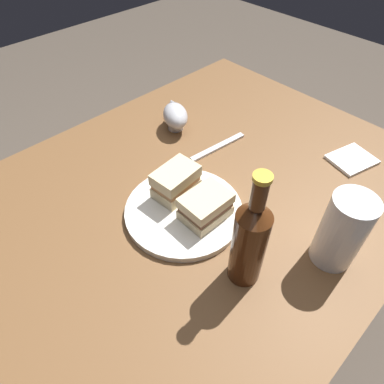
{
  "coord_description": "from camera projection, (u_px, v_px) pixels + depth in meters",
  "views": [
    {
      "loc": [
        -0.4,
        -0.4,
        1.31
      ],
      "look_at": [
        -0.04,
        -0.01,
        0.76
      ],
      "focal_mm": 31.89,
      "sensor_mm": 36.0,
      "label": 1
    }
  ],
  "objects": [
    {
      "name": "ground_plane",
      "position": [
        197.0,
        318.0,
        1.34
      ],
      "size": [
        6.0,
        6.0,
        0.0
      ],
      "primitive_type": "plane",
      "color": "#4C4238"
    },
    {
      "name": "dining_table",
      "position": [
        198.0,
        270.0,
        1.08
      ],
      "size": [
        1.12,
        0.87,
        0.73
      ],
      "primitive_type": "cube",
      "color": "brown",
      "rests_on": "ground"
    },
    {
      "name": "plate",
      "position": [
        184.0,
        211.0,
        0.76
      ],
      "size": [
        0.26,
        0.26,
        0.02
      ],
      "primitive_type": "cylinder",
      "color": "silver",
      "rests_on": "dining_table"
    },
    {
      "name": "sandwich_half_left",
      "position": [
        206.0,
        206.0,
        0.72
      ],
      "size": [
        0.1,
        0.08,
        0.06
      ],
      "color": "beige",
      "rests_on": "plate"
    },
    {
      "name": "sandwich_half_right",
      "position": [
        176.0,
        182.0,
        0.76
      ],
      "size": [
        0.11,
        0.08,
        0.07
      ],
      "color": "beige",
      "rests_on": "plate"
    },
    {
      "name": "potato_wedge_front",
      "position": [
        189.0,
        196.0,
        0.77
      ],
      "size": [
        0.02,
        0.05,
        0.02
      ],
      "primitive_type": "cube",
      "rotation": [
        0.0,
        0.0,
        1.55
      ],
      "color": "gold",
      "rests_on": "plate"
    },
    {
      "name": "potato_wedge_middle",
      "position": [
        192.0,
        191.0,
        0.78
      ],
      "size": [
        0.05,
        0.03,
        0.02
      ],
      "primitive_type": "cube",
      "rotation": [
        0.0,
        0.0,
        6.1
      ],
      "color": "#AD702D",
      "rests_on": "plate"
    },
    {
      "name": "potato_wedge_back",
      "position": [
        210.0,
        204.0,
        0.75
      ],
      "size": [
        0.05,
        0.05,
        0.01
      ],
      "primitive_type": "cube",
      "rotation": [
        0.0,
        0.0,
        2.26
      ],
      "color": "gold",
      "rests_on": "plate"
    },
    {
      "name": "potato_wedge_left_edge",
      "position": [
        185.0,
        186.0,
        0.79
      ],
      "size": [
        0.03,
        0.06,
        0.02
      ],
      "primitive_type": "cube",
      "rotation": [
        0.0,
        0.0,
        4.46
      ],
      "color": "#AD702D",
      "rests_on": "plate"
    },
    {
      "name": "pint_glass",
      "position": [
        340.0,
        235.0,
        0.64
      ],
      "size": [
        0.08,
        0.08,
        0.16
      ],
      "color": "white",
      "rests_on": "dining_table"
    },
    {
      "name": "gravy_boat",
      "position": [
        175.0,
        115.0,
        0.96
      ],
      "size": [
        0.11,
        0.12,
        0.07
      ],
      "color": "#B7B7BC",
      "rests_on": "dining_table"
    },
    {
      "name": "cider_bottle",
      "position": [
        250.0,
        241.0,
        0.58
      ],
      "size": [
        0.06,
        0.06,
        0.26
      ],
      "color": "#47230F",
      "rests_on": "dining_table"
    },
    {
      "name": "napkin",
      "position": [
        352.0,
        159.0,
        0.89
      ],
      "size": [
        0.13,
        0.11,
        0.01
      ],
      "primitive_type": "cube",
      "rotation": [
        0.0,
        0.0,
        -0.26
      ],
      "color": "white",
      "rests_on": "dining_table"
    },
    {
      "name": "fork",
      "position": [
        218.0,
        147.0,
        0.92
      ],
      "size": [
        0.18,
        0.03,
        0.01
      ],
      "primitive_type": "cube",
      "rotation": [
        0.0,
        0.0,
        6.18
      ],
      "color": "silver",
      "rests_on": "dining_table"
    }
  ]
}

